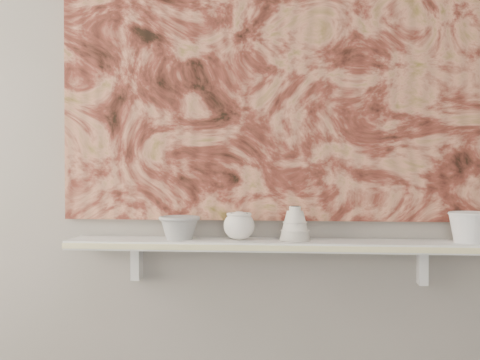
# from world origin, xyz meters

# --- Properties ---
(wall_back) EXTENTS (3.60, 0.00, 3.60)m
(wall_back) POSITION_xyz_m (0.00, 1.60, 1.35)
(wall_back) COLOR gray
(wall_back) RESTS_ON floor
(shelf) EXTENTS (1.40, 0.18, 0.03)m
(shelf) POSITION_xyz_m (0.00, 1.51, 0.92)
(shelf) COLOR silver
(shelf) RESTS_ON wall_back
(shelf_stripe) EXTENTS (1.40, 0.01, 0.02)m
(shelf_stripe) POSITION_xyz_m (0.00, 1.41, 0.92)
(shelf_stripe) COLOR beige
(shelf_stripe) RESTS_ON shelf
(bracket_left) EXTENTS (0.03, 0.06, 0.12)m
(bracket_left) POSITION_xyz_m (-0.49, 1.57, 0.84)
(bracket_left) COLOR silver
(bracket_left) RESTS_ON wall_back
(bracket_right) EXTENTS (0.03, 0.06, 0.12)m
(bracket_right) POSITION_xyz_m (0.49, 1.57, 0.84)
(bracket_right) COLOR silver
(bracket_right) RESTS_ON wall_back
(painting) EXTENTS (1.50, 0.02, 1.10)m
(painting) POSITION_xyz_m (0.00, 1.59, 1.54)
(painting) COLOR maroon
(painting) RESTS_ON wall_back
(house_motif) EXTENTS (0.09, 0.00, 0.08)m
(house_motif) POSITION_xyz_m (0.45, 1.57, 1.23)
(house_motif) COLOR black
(house_motif) RESTS_ON painting
(bowl_grey) EXTENTS (0.17, 0.17, 0.08)m
(bowl_grey) POSITION_xyz_m (-0.33, 1.51, 0.97)
(bowl_grey) COLOR gray
(bowl_grey) RESTS_ON shelf
(cup_cream) EXTENTS (0.11, 0.11, 0.10)m
(cup_cream) POSITION_xyz_m (-0.12, 1.51, 0.98)
(cup_cream) COLOR silver
(cup_cream) RESTS_ON shelf
(bell_vessel) EXTENTS (0.12, 0.12, 0.11)m
(bell_vessel) POSITION_xyz_m (0.06, 1.51, 0.99)
(bell_vessel) COLOR beige
(bell_vessel) RESTS_ON shelf
(bowl_white) EXTENTS (0.15, 0.15, 0.10)m
(bowl_white) POSITION_xyz_m (0.63, 1.51, 0.98)
(bowl_white) COLOR white
(bowl_white) RESTS_ON shelf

